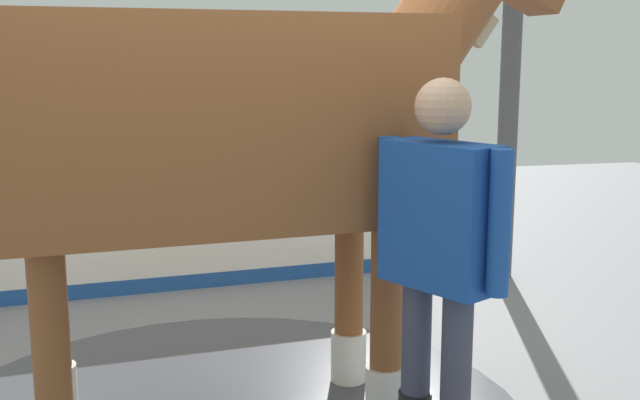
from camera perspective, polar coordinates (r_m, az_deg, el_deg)
barrier_wall at (r=6.14m, az=-11.57°, el=-2.34°), size 4.02×0.46×1.02m
roof_post_near at (r=6.48m, az=13.72°, el=7.49°), size 0.16×0.16×3.01m
horse at (r=3.73m, az=-6.06°, el=5.53°), size 3.40×1.15×2.59m
handler at (r=3.30m, az=8.71°, el=-3.80°), size 0.43×0.62×1.73m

